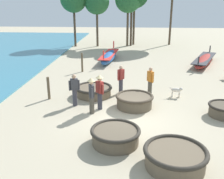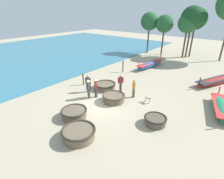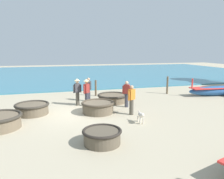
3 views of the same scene
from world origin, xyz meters
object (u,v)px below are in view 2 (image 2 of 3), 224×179
(coracle_beside_post, at_px, (79,133))
(coracle_upturned, at_px, (155,120))
(long_boat_red_hull, at_px, (217,80))
(coracle_front_right, at_px, (74,113))
(fisherman_standing_right, at_px, (88,88))
(tree_leftmost, at_px, (188,23))
(mooring_post_inland, at_px, (83,79))
(tree_tall_back, at_px, (196,19))
(long_boat_blue_hull, at_px, (221,107))
(tree_right_mid, at_px, (192,18))
(long_boat_white_hull, at_px, (150,64))
(coracle_center, at_px, (114,98))
(mooring_post_shoreline, at_px, (123,66))
(tree_center, at_px, (165,24))
(fisherman_with_hat, at_px, (134,88))
(fisherman_hauling, at_px, (121,82))
(tree_rightmost, at_px, (150,21))
(fisherman_standing_left, at_px, (88,83))
(fisherman_crouching, at_px, (96,87))
(dog, at_px, (148,98))
(coracle_weathered, at_px, (105,86))

(coracle_beside_post, bearing_deg, coracle_upturned, 55.01)
(long_boat_red_hull, bearing_deg, coracle_front_right, -116.44)
(fisherman_standing_right, height_order, tree_leftmost, tree_leftmost)
(coracle_front_right, xyz_separation_m, mooring_post_inland, (-3.69, 4.21, 0.27))
(coracle_front_right, relative_size, tree_tall_back, 0.25)
(long_boat_blue_hull, bearing_deg, tree_right_mid, 116.62)
(coracle_upturned, relative_size, long_boat_white_hull, 0.27)
(coracle_front_right, bearing_deg, tree_right_mid, 88.78)
(long_boat_white_hull, bearing_deg, coracle_center, -78.45)
(long_boat_red_hull, relative_size, mooring_post_shoreline, 4.22)
(long_boat_white_hull, height_order, tree_leftmost, tree_leftmost)
(tree_leftmost, bearing_deg, tree_center, -173.53)
(fisherman_with_hat, bearing_deg, fisherman_hauling, 169.68)
(tree_rightmost, bearing_deg, mooring_post_inland, -83.11)
(fisherman_standing_right, bearing_deg, tree_tall_back, 84.29)
(coracle_front_right, relative_size, tree_center, 0.30)
(tree_leftmost, distance_m, tree_center, 3.32)
(coracle_center, xyz_separation_m, tree_center, (-3.93, 17.31, 4.34))
(tree_right_mid, bearing_deg, long_boat_white_hull, -102.43)
(fisherman_hauling, bearing_deg, tree_tall_back, 87.37)
(fisherman_with_hat, bearing_deg, tree_leftmost, 95.21)
(tree_leftmost, bearing_deg, coracle_upturned, -75.96)
(long_boat_white_hull, xyz_separation_m, long_boat_red_hull, (7.67, -0.56, -0.06))
(long_boat_white_hull, distance_m, mooring_post_inland, 9.43)
(coracle_center, bearing_deg, tree_leftmost, 92.06)
(fisherman_standing_left, height_order, tree_center, tree_center)
(coracle_upturned, distance_m, mooring_post_inland, 8.50)
(coracle_center, height_order, fisherman_standing_left, fisherman_standing_left)
(long_boat_blue_hull, bearing_deg, fisherman_crouching, -154.91)
(long_boat_red_hull, distance_m, fisherman_standing_right, 12.73)
(long_boat_red_hull, relative_size, tree_center, 0.95)
(long_boat_white_hull, height_order, mooring_post_shoreline, mooring_post_shoreline)
(coracle_beside_post, height_order, fisherman_standing_left, fisherman_standing_left)
(mooring_post_inland, bearing_deg, mooring_post_shoreline, 82.36)
(tree_right_mid, bearing_deg, fisherman_crouching, -94.27)
(long_boat_blue_hull, bearing_deg, tree_tall_back, 114.46)
(coracle_center, height_order, fisherman_with_hat, fisherman_with_hat)
(long_boat_blue_hull, xyz_separation_m, mooring_post_inland, (-11.32, -2.87, 0.25))
(long_boat_white_hull, relative_size, long_boat_blue_hull, 1.21)
(tree_right_mid, bearing_deg, mooring_post_inland, -103.56)
(mooring_post_inland, height_order, tree_tall_back, tree_tall_back)
(tree_tall_back, bearing_deg, dog, -82.76)
(coracle_beside_post, bearing_deg, coracle_front_right, 146.72)
(long_boat_white_hull, relative_size, fisherman_standing_right, 3.17)
(mooring_post_shoreline, bearing_deg, tree_right_mid, 73.73)
(coracle_weathered, distance_m, tree_tall_back, 18.23)
(tree_rightmost, bearing_deg, fisherman_crouching, -74.75)
(long_boat_white_hull, xyz_separation_m, fisherman_with_hat, (2.85, -8.29, 0.46))
(coracle_weathered, height_order, mooring_post_inland, mooring_post_inland)
(coracle_weathered, height_order, long_boat_blue_hull, long_boat_blue_hull)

